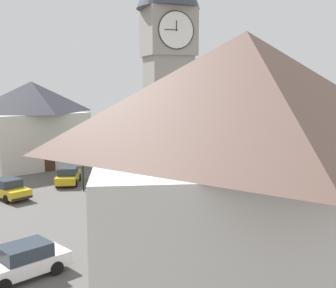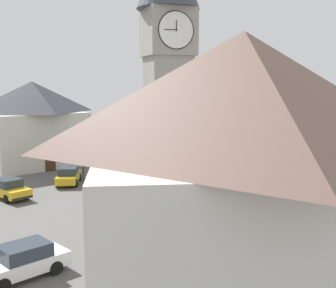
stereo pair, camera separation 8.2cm
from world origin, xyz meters
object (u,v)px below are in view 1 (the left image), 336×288
object	(u,v)px
lamp_post	(83,153)
car_black_far	(23,261)
car_white_side	(129,180)
building_hall_far	(33,123)
car_red_corner	(8,189)
pedestrian	(281,196)
tree	(173,121)
building_corner_back	(242,221)
car_green_alley	(254,173)
car_silver_kerb	(68,175)
clock_tower	(168,46)

from	to	relation	value
lamp_post	car_black_far	bearing A→B (deg)	72.41
car_white_side	building_hall_far	bearing A→B (deg)	-61.93
car_red_corner	car_white_side	world-z (taller)	same
pedestrian	tree	size ratio (longest dim) A/B	0.20
building_corner_back	building_hall_far	world-z (taller)	building_corner_back
car_green_alley	pedestrian	distance (m)	9.04
car_silver_kerb	pedestrian	world-z (taller)	pedestrian
car_green_alley	pedestrian	bearing A→B (deg)	71.24
tree	building_corner_back	size ratio (longest dim) A/B	0.86
car_white_side	building_hall_far	world-z (taller)	building_hall_far
pedestrian	building_hall_far	bearing A→B (deg)	-55.23
car_green_alley	pedestrian	size ratio (longest dim) A/B	2.45
car_green_alley	building_corner_back	distance (m)	27.67
car_silver_kerb	car_green_alley	bearing A→B (deg)	164.71
car_silver_kerb	car_white_side	size ratio (longest dim) A/B	1.00
car_green_alley	tree	xyz separation A→B (m)	(6.70, -2.92, 4.68)
car_silver_kerb	car_black_far	distance (m)	18.41
car_silver_kerb	building_hall_far	bearing A→B (deg)	-75.13
building_corner_back	clock_tower	bearing A→B (deg)	-102.85
pedestrian	car_white_side	bearing A→B (deg)	-47.18
clock_tower	car_white_side	distance (m)	12.45
car_silver_kerb	car_black_far	bearing A→B (deg)	78.00
car_black_far	building_corner_back	distance (m)	11.98
car_white_side	lamp_post	world-z (taller)	lamp_post
clock_tower	lamp_post	distance (m)	11.87
car_silver_kerb	pedestrian	distance (m)	18.43
car_red_corner	car_white_side	distance (m)	9.42
car_white_side	car_green_alley	distance (m)	11.49
clock_tower	car_green_alley	world-z (taller)	clock_tower
tree	car_silver_kerb	bearing A→B (deg)	-8.90
clock_tower	lamp_post	size ratio (longest dim) A/B	4.11
car_red_corner	car_black_far	size ratio (longest dim) A/B	1.00
pedestrian	tree	world-z (taller)	tree
tree	building_hall_far	bearing A→B (deg)	-43.07
building_corner_back	lamp_post	world-z (taller)	building_corner_back
car_green_alley	lamp_post	distance (m)	15.38
car_white_side	car_black_far	size ratio (longest dim) A/B	0.99
pedestrian	car_green_alley	bearing A→B (deg)	-108.76
car_silver_kerb	tree	size ratio (longest dim) A/B	0.52
car_silver_kerb	car_red_corner	bearing A→B (deg)	34.78
car_silver_kerb	car_white_side	world-z (taller)	same
car_red_corner	pedestrian	size ratio (longest dim) A/B	2.62
car_silver_kerb	tree	bearing A→B (deg)	171.10
car_red_corner	pedestrian	xyz separation A→B (m)	(-17.98, 9.57, 0.25)
clock_tower	car_white_side	size ratio (longest dim) A/B	4.35
car_white_side	pedestrian	size ratio (longest dim) A/B	2.61
pedestrian	lamp_post	world-z (taller)	lamp_post
clock_tower	car_silver_kerb	bearing A→B (deg)	-61.26
car_green_alley	car_red_corner	bearing A→B (deg)	-2.77
car_black_far	car_white_side	bearing A→B (deg)	-120.41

